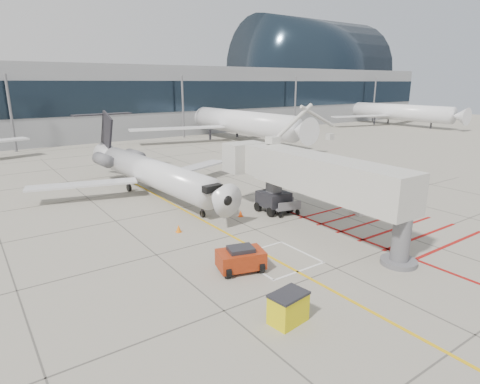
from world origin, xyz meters
TOP-DOWN VIEW (x-y plane):
  - ground_plane at (0.00, 0.00)m, footprint 260.00×260.00m
  - regional_jet at (-2.20, 15.41)m, footprint 24.04×29.53m
  - jet_bridge at (3.73, 0.63)m, footprint 9.38×18.99m
  - pushback_tug at (-4.82, -0.91)m, footprint 3.05×2.35m
  - spill_bin at (-6.07, -6.48)m, footprint 1.84×1.35m
  - baggage_cart at (4.25, 5.35)m, footprint 2.36×1.76m
  - ground_power_unit at (10.33, 1.76)m, footprint 2.93×2.19m
  - cone_nose at (-4.96, 6.86)m, footprint 0.41×0.41m
  - cone_side at (0.87, 7.16)m, footprint 0.38×0.38m
  - terminal_building at (10.00, 70.00)m, footprint 180.00×28.00m
  - terminal_glass_band at (10.00, 55.95)m, footprint 180.00×0.10m
  - terminal_dome at (70.00, 70.00)m, footprint 40.00×28.00m
  - bg_aircraft_c at (25.80, 46.00)m, footprint 38.21×42.46m
  - bg_aircraft_e at (75.71, 46.00)m, footprint 35.71×39.67m

SIDE VIEW (x-z plane):
  - ground_plane at x=0.00m, z-range 0.00..0.00m
  - cone_side at x=0.87m, z-range 0.00..0.53m
  - cone_nose at x=-4.96m, z-range 0.00..0.57m
  - baggage_cart at x=4.25m, z-range 0.00..1.34m
  - spill_bin at x=-6.07m, z-range 0.00..1.48m
  - pushback_tug at x=-4.82m, z-range 0.00..1.57m
  - ground_power_unit at x=10.33m, z-range 0.00..2.07m
  - regional_jet at x=-2.20m, z-range 0.00..7.40m
  - jet_bridge at x=3.73m, z-range 0.00..7.51m
  - bg_aircraft_e at x=75.71m, z-range 0.00..11.90m
  - bg_aircraft_c at x=25.80m, z-range 0.00..12.74m
  - terminal_building at x=10.00m, z-range 0.00..14.00m
  - terminal_glass_band at x=10.00m, z-range 5.00..11.00m
  - terminal_dome at x=70.00m, z-range 0.00..28.00m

